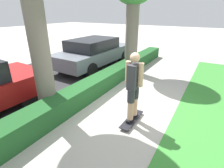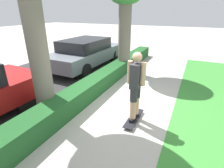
% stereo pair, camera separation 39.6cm
% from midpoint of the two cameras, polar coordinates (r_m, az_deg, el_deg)
% --- Properties ---
extents(ground_plane, '(60.00, 60.00, 0.00)m').
position_cam_midpoint_polar(ground_plane, '(5.01, 9.46, -8.76)').
color(ground_plane, '#ADA89E').
extents(street_asphalt, '(13.07, 5.00, 0.01)m').
position_cam_midpoint_polar(street_asphalt, '(7.41, -22.19, 0.56)').
color(street_asphalt, '#2D2D30').
rests_on(street_asphalt, ground_plane).
extents(hedge_row, '(13.07, 0.60, 0.54)m').
position_cam_midpoint_polar(hedge_row, '(5.56, -5.80, -2.02)').
color(hedge_row, '#1E5123').
rests_on(hedge_row, ground_plane).
extents(skateboard, '(0.97, 0.24, 0.08)m').
position_cam_midpoint_polar(skateboard, '(4.54, 9.04, -11.36)').
color(skateboard, black).
rests_on(skateboard, ground_plane).
extents(skater_person, '(0.50, 0.43, 1.69)m').
position_cam_midpoint_polar(skater_person, '(4.10, 9.82, -0.71)').
color(skater_person, black).
rests_on(skater_person, skateboard).
extents(parked_car_middle, '(4.53, 1.92, 1.38)m').
position_cam_midpoint_polar(parked_car_middle, '(8.69, -4.56, 10.34)').
color(parked_car_middle, slate).
rests_on(parked_car_middle, ground_plane).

